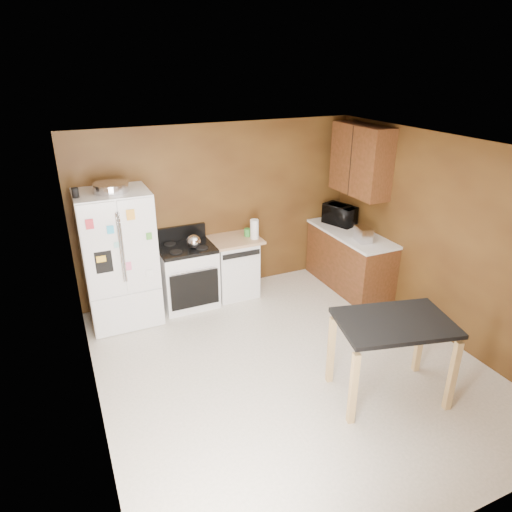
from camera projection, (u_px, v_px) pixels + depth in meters
floor at (290, 366)px, 5.32m from camera, size 4.50×4.50×0.00m
ceiling at (298, 150)px, 4.33m from camera, size 4.50×4.50×0.00m
wall_back at (220, 210)px, 6.71m from camera, size 4.20×0.00×4.20m
wall_front at (460, 403)px, 2.94m from camera, size 4.20×0.00×4.20m
wall_left at (85, 310)px, 4.03m from camera, size 0.00×4.50×4.50m
wall_right at (443, 239)px, 5.62m from camera, size 0.00×4.50×4.50m
roasting_pan at (111, 187)px, 5.56m from camera, size 0.43×0.43×0.11m
pen_cup at (75, 193)px, 5.31m from camera, size 0.08×0.08×0.12m
kettle at (194, 241)px, 6.24m from camera, size 0.19×0.19×0.19m
paper_towel at (254, 229)px, 6.59m from camera, size 0.14×0.14×0.28m
green_canister at (248, 232)px, 6.71m from camera, size 0.13×0.13×0.11m
toaster at (363, 234)px, 6.48m from camera, size 0.22×0.31×0.21m
microwave at (340, 215)px, 7.14m from camera, size 0.50×0.59×0.28m
refrigerator at (119, 259)px, 5.94m from camera, size 0.90×0.80×1.80m
gas_range at (188, 275)px, 6.51m from camera, size 0.76×0.68×1.10m
dishwasher at (234, 266)px, 6.80m from camera, size 0.78×0.63×0.89m
right_cabinets at (353, 231)px, 6.89m from camera, size 0.63×1.58×2.45m
island at (393, 333)px, 4.58m from camera, size 1.27×0.99×0.91m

